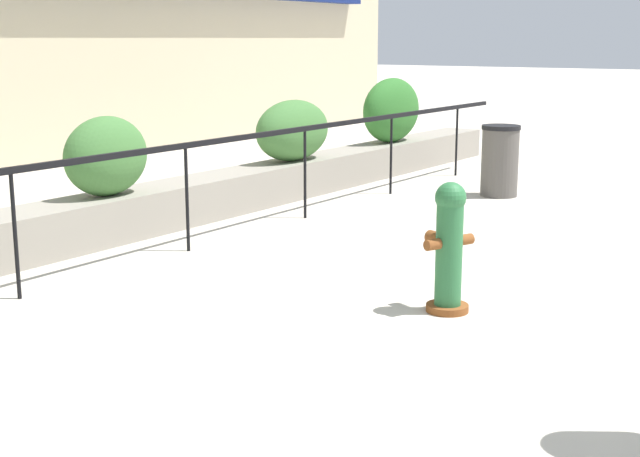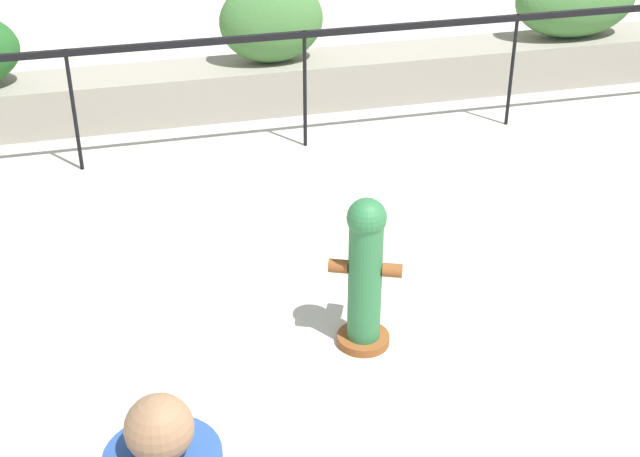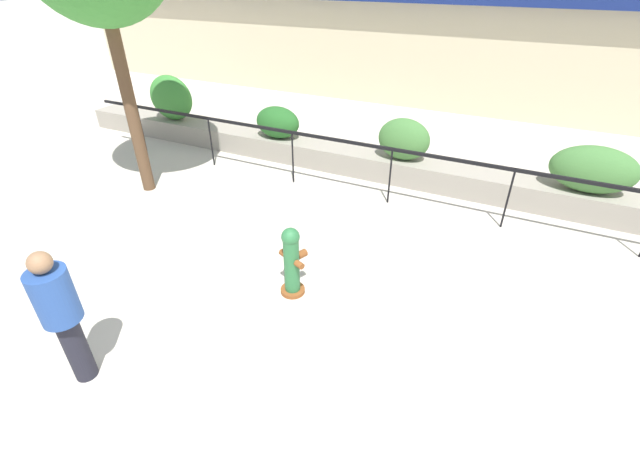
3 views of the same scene
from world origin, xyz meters
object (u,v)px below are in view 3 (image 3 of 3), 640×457
hedge_bush_0 (171,98)px  pedestrian (61,311)px  hedge_bush_1 (278,122)px  fire_hydrant (292,261)px  hedge_bush_2 (404,139)px  hedge_bush_3 (593,169)px

hedge_bush_0 → pedestrian: bearing=-55.7°
hedge_bush_1 → pedestrian: size_ratio=0.63×
hedge_bush_0 → fire_hydrant: 7.40m
hedge_bush_1 → fire_hydrant: size_ratio=1.02×
hedge_bush_1 → pedestrian: (1.32, -6.66, 0.12)m
hedge_bush_0 → hedge_bush_2: bearing=0.0°
hedge_bush_1 → pedestrian: bearing=-78.8°
hedge_bush_0 → hedge_bush_1: hedge_bush_0 is taller
hedge_bush_3 → pedestrian: (-5.23, -6.66, 0.06)m
fire_hydrant → pedestrian: 2.78m
hedge_bush_0 → hedge_bush_3: (9.77, 0.00, -0.14)m
pedestrian → hedge_bush_3: bearing=51.8°
hedge_bush_0 → hedge_bush_1: bearing=0.0°
hedge_bush_2 → fire_hydrant: size_ratio=1.01×
hedge_bush_0 → fire_hydrant: (5.98, -4.32, -0.52)m
hedge_bush_1 → fire_hydrant: 5.14m
hedge_bush_3 → fire_hydrant: size_ratio=1.35×
hedge_bush_1 → hedge_bush_2: bearing=0.0°
hedge_bush_1 → pedestrian: pedestrian is taller
hedge_bush_2 → fire_hydrant: (-0.30, -4.32, -0.39)m
hedge_bush_2 → fire_hydrant: 4.35m
hedge_bush_1 → hedge_bush_3: bearing=0.0°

